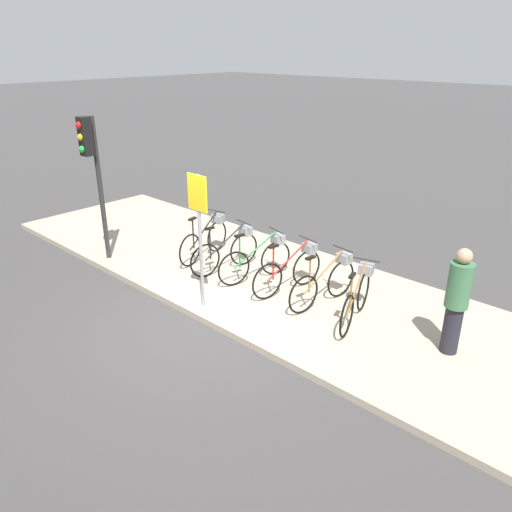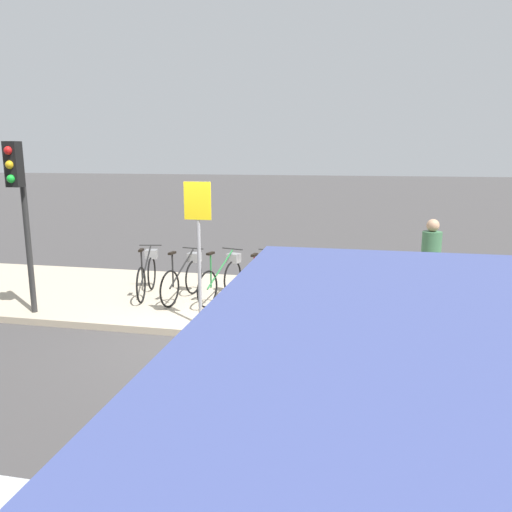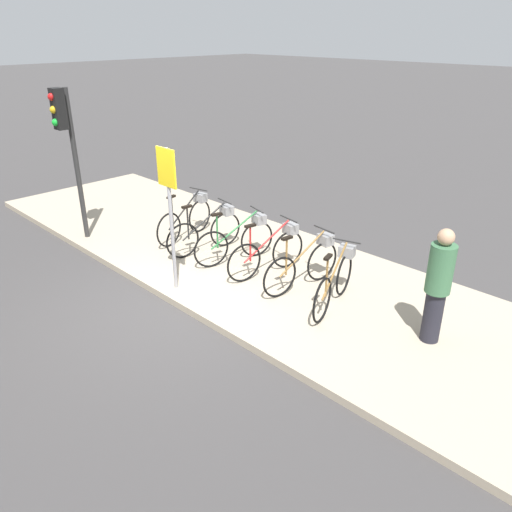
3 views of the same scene
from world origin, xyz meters
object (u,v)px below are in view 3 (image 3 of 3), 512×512
at_px(parked_bicycle_1, 208,229).
at_px(pedestrian, 438,284).
at_px(parked_bicycle_3, 271,250).
at_px(parked_bicycle_4, 306,262).
at_px(sign_post, 169,196).
at_px(parked_bicycle_0, 188,217).
at_px(parked_bicycle_5, 336,279).
at_px(parked_bicycle_2, 239,238).
at_px(traffic_light, 66,133).

height_order(parked_bicycle_1, pedestrian, pedestrian).
xyz_separation_m(parked_bicycle_3, pedestrian, (3.04, 0.03, 0.43)).
height_order(parked_bicycle_4, sign_post, sign_post).
distance_m(parked_bicycle_1, sign_post, 1.98).
distance_m(parked_bicycle_0, parked_bicycle_1, 0.85).
xyz_separation_m(parked_bicycle_5, sign_post, (-2.25, -1.44, 1.16)).
bearing_deg(pedestrian, parked_bicycle_2, -178.99).
bearing_deg(parked_bicycle_4, parked_bicycle_5, -10.46).
relative_size(parked_bicycle_1, pedestrian, 0.98).
xyz_separation_m(parked_bicycle_1, pedestrian, (4.57, 0.17, 0.43)).
bearing_deg(sign_post, pedestrian, 22.50).
height_order(parked_bicycle_0, parked_bicycle_1, same).
distance_m(parked_bicycle_2, parked_bicycle_4, 1.55).
xyz_separation_m(parked_bicycle_4, pedestrian, (2.27, -0.00, 0.43)).
distance_m(parked_bicycle_0, parked_bicycle_5, 3.85).
distance_m(pedestrian, traffic_light, 7.25).
relative_size(parked_bicycle_0, parked_bicycle_4, 0.99).
bearing_deg(parked_bicycle_3, parked_bicycle_4, 2.67).
bearing_deg(parked_bicycle_5, parked_bicycle_2, 178.41).
xyz_separation_m(parked_bicycle_0, parked_bicycle_4, (3.14, 0.03, 0.00)).
relative_size(traffic_light, sign_post, 1.27).
xyz_separation_m(parked_bicycle_0, parked_bicycle_5, (3.85, -0.10, 0.00)).
height_order(parked_bicycle_3, parked_bicycle_4, same).
xyz_separation_m(traffic_light, sign_post, (3.15, 0.06, -0.56)).
bearing_deg(parked_bicycle_1, traffic_light, -148.43).
bearing_deg(parked_bicycle_1, sign_post, -61.16).
distance_m(parked_bicycle_0, sign_post, 2.51).
xyz_separation_m(pedestrian, sign_post, (-3.80, -1.57, 0.73)).
bearing_deg(parked_bicycle_5, parked_bicycle_0, 178.47).
xyz_separation_m(parked_bicycle_2, parked_bicycle_3, (0.78, 0.03, 0.00)).
distance_m(parked_bicycle_1, parked_bicycle_3, 1.54).
bearing_deg(parked_bicycle_1, parked_bicycle_2, 7.87).
height_order(parked_bicycle_0, sign_post, sign_post).
bearing_deg(traffic_light, parked_bicycle_4, 19.25).
distance_m(parked_bicycle_2, pedestrian, 3.84).
height_order(parked_bicycle_2, pedestrian, pedestrian).
bearing_deg(traffic_light, parked_bicycle_2, 26.58).
xyz_separation_m(parked_bicycle_1, traffic_light, (-2.38, -1.46, 1.72)).
height_order(parked_bicycle_1, parked_bicycle_3, same).
bearing_deg(parked_bicycle_4, parked_bicycle_2, -177.43).
bearing_deg(parked_bicycle_4, parked_bicycle_0, -179.46).
bearing_deg(pedestrian, sign_post, -157.50).
distance_m(parked_bicycle_1, parked_bicycle_5, 3.02).
bearing_deg(sign_post, parked_bicycle_2, 90.85).
height_order(parked_bicycle_0, parked_bicycle_4, same).
xyz_separation_m(parked_bicycle_4, parked_bicycle_5, (0.72, -0.13, 0.00)).
bearing_deg(parked_bicycle_1, parked_bicycle_3, 5.13).
bearing_deg(parked_bicycle_3, traffic_light, -157.76).
bearing_deg(parked_bicycle_2, parked_bicycle_3, 2.47).
height_order(parked_bicycle_0, traffic_light, traffic_light).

